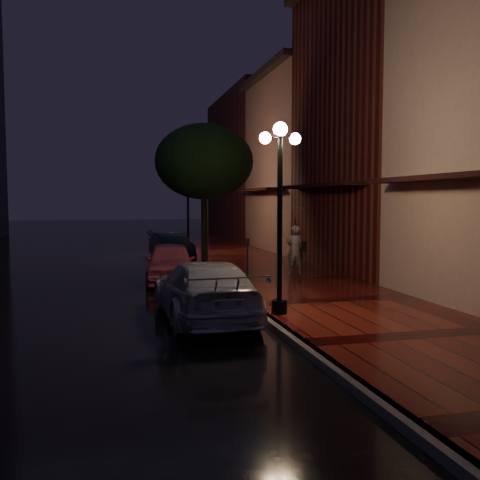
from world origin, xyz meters
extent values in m
plane|color=black|center=(0.00, 0.00, 0.00)|extent=(120.00, 120.00, 0.00)
cube|color=#410C0B|center=(2.25, 0.00, 0.07)|extent=(4.50, 60.00, 0.15)
cube|color=#595451|center=(0.00, 0.00, 0.07)|extent=(0.25, 60.00, 0.15)
cube|color=#511914|center=(7.00, 2.00, 5.50)|extent=(5.00, 8.00, 11.00)
cube|color=#8C5951|center=(7.00, 10.00, 4.50)|extent=(5.00, 8.00, 9.00)
cube|color=#511914|center=(7.00, 20.00, 5.00)|extent=(5.00, 12.00, 10.00)
cylinder|color=black|center=(0.35, -5.00, 2.15)|extent=(0.12, 0.12, 4.00)
cylinder|color=black|center=(0.35, -5.00, 0.30)|extent=(0.36, 0.36, 0.30)
cube|color=black|center=(0.35, -5.00, 4.15)|extent=(0.70, 0.08, 0.08)
sphere|color=#F4C692|center=(0.35, -5.00, 4.30)|extent=(0.32, 0.32, 0.32)
sphere|color=#F4C692|center=(0.00, -5.00, 4.10)|extent=(0.26, 0.26, 0.26)
sphere|color=#F4C692|center=(0.70, -5.00, 4.10)|extent=(0.26, 0.26, 0.26)
cylinder|color=black|center=(0.35, 9.00, 2.15)|extent=(0.12, 0.12, 4.00)
cylinder|color=black|center=(0.35, 9.00, 0.30)|extent=(0.36, 0.36, 0.30)
cube|color=black|center=(0.35, 9.00, 4.15)|extent=(0.70, 0.08, 0.08)
sphere|color=#F4C692|center=(0.35, 9.00, 4.30)|extent=(0.32, 0.32, 0.32)
sphere|color=#F4C692|center=(0.00, 9.00, 4.10)|extent=(0.26, 0.26, 0.26)
sphere|color=#F4C692|center=(0.70, 9.00, 4.10)|extent=(0.26, 0.26, 0.26)
cylinder|color=black|center=(0.60, 6.00, 1.75)|extent=(0.28, 0.28, 3.20)
ellipsoid|color=black|center=(0.60, 6.00, 4.35)|extent=(4.16, 4.16, 3.20)
sphere|color=black|center=(1.30, 6.60, 3.75)|extent=(1.80, 1.80, 1.80)
sphere|color=black|center=(0.00, 5.30, 3.85)|extent=(1.80, 1.80, 1.80)
imported|color=#D55766|center=(-1.41, 1.17, 0.67)|extent=(1.99, 4.06, 1.33)
imported|color=black|center=(-0.60, 7.86, 0.62)|extent=(1.82, 3.92, 1.24)
imported|color=#AAAAB2|center=(-1.30, -4.59, 0.68)|extent=(2.02, 4.74, 1.36)
imported|color=silver|center=(2.91, 1.06, 1.01)|extent=(0.68, 0.50, 1.71)
imported|color=silver|center=(2.91, 1.06, 2.09)|extent=(0.99, 1.01, 0.91)
cylinder|color=black|center=(2.91, 1.06, 1.40)|extent=(0.02, 0.02, 1.37)
cube|color=black|center=(3.20, 1.01, 1.12)|extent=(0.14, 0.32, 0.34)
cylinder|color=black|center=(0.94, 0.11, 0.72)|extent=(0.06, 0.06, 1.13)
cube|color=black|center=(0.94, 0.11, 1.38)|extent=(0.13, 0.10, 0.23)
camera|label=1|loc=(-3.42, -16.44, 2.73)|focal=40.00mm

